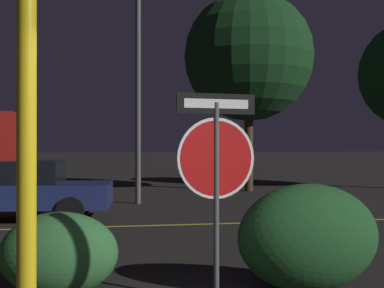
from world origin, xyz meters
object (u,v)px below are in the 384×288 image
(stop_sign, at_px, (216,157))
(tree_0, at_px, (249,57))
(hedge_bush_2, at_px, (59,254))
(hedge_bush_3, at_px, (308,237))
(street_lamp, at_px, (138,66))
(passing_car_2, at_px, (20,190))
(yellow_pole_left, at_px, (26,159))

(stop_sign, height_order, tree_0, tree_0)
(hedge_bush_2, distance_m, hedge_bush_3, 2.86)
(hedge_bush_2, height_order, street_lamp, street_lamp)
(passing_car_2, bearing_deg, street_lamp, -38.30)
(stop_sign, relative_size, tree_0, 0.30)
(yellow_pole_left, height_order, tree_0, tree_0)
(hedge_bush_2, distance_m, tree_0, 14.96)
(hedge_bush_2, height_order, hedge_bush_3, hedge_bush_3)
(stop_sign, distance_m, hedge_bush_2, 2.08)
(yellow_pole_left, xyz_separation_m, hedge_bush_2, (0.06, 2.38, -1.13))
(stop_sign, height_order, street_lamp, street_lamp)
(stop_sign, bearing_deg, yellow_pole_left, -140.65)
(stop_sign, bearing_deg, tree_0, 65.04)
(passing_car_2, bearing_deg, yellow_pole_left, -166.18)
(yellow_pole_left, xyz_separation_m, street_lamp, (1.66, 11.75, 2.40))
(hedge_bush_3, bearing_deg, passing_car_2, 121.67)
(hedge_bush_3, bearing_deg, hedge_bush_2, 174.27)
(yellow_pole_left, height_order, passing_car_2, yellow_pole_left)
(hedge_bush_2, xyz_separation_m, passing_car_2, (-1.28, 6.40, 0.20))
(stop_sign, distance_m, hedge_bush_3, 1.51)
(street_lamp, bearing_deg, hedge_bush_2, -99.69)
(hedge_bush_2, distance_m, passing_car_2, 6.53)
(yellow_pole_left, xyz_separation_m, passing_car_2, (-1.23, 8.78, -0.92))
(hedge_bush_2, xyz_separation_m, hedge_bush_3, (2.84, -0.28, 0.15))
(hedge_bush_2, bearing_deg, tree_0, 65.26)
(stop_sign, xyz_separation_m, hedge_bush_2, (-1.68, 0.53, -1.09))
(stop_sign, xyz_separation_m, hedge_bush_3, (1.15, 0.25, -0.94))
(tree_0, bearing_deg, stop_sign, -107.62)
(stop_sign, height_order, yellow_pole_left, yellow_pole_left)
(tree_0, bearing_deg, street_lamp, -140.61)
(hedge_bush_3, bearing_deg, stop_sign, -167.89)
(passing_car_2, distance_m, tree_0, 10.68)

